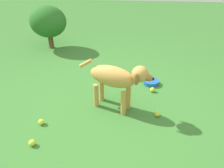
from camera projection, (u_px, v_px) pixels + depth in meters
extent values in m
plane|color=#38722D|center=(99.00, 110.00, 2.73)|extent=(14.00, 14.00, 0.00)
ellipsoid|color=#C69347|center=(112.00, 76.00, 2.58)|extent=(0.61, 0.40, 0.25)
cylinder|color=#C69347|center=(128.00, 97.00, 2.70)|extent=(0.06, 0.06, 0.30)
cylinder|color=#C69347|center=(123.00, 103.00, 2.59)|extent=(0.06, 0.06, 0.30)
cylinder|color=#C69347|center=(102.00, 90.00, 2.84)|extent=(0.06, 0.06, 0.30)
cylinder|color=#C69347|center=(96.00, 95.00, 2.73)|extent=(0.06, 0.06, 0.30)
ellipsoid|color=#C69347|center=(140.00, 74.00, 2.39)|extent=(0.23, 0.22, 0.18)
ellipsoid|color=olive|center=(147.00, 78.00, 2.37)|extent=(0.15, 0.12, 0.07)
sphere|color=black|center=(153.00, 79.00, 2.34)|extent=(0.03, 0.03, 0.03)
ellipsoid|color=olive|center=(142.00, 72.00, 2.47)|extent=(0.07, 0.05, 0.14)
ellipsoid|color=olive|center=(136.00, 79.00, 2.34)|extent=(0.07, 0.05, 0.14)
cylinder|color=#C69347|center=(86.00, 63.00, 2.66)|extent=(0.19, 0.11, 0.15)
sphere|color=#CADE36|center=(32.00, 143.00, 2.22)|extent=(0.07, 0.07, 0.07)
sphere|color=#C5D430|center=(152.00, 90.00, 3.07)|extent=(0.07, 0.07, 0.07)
sphere|color=#CADC36|center=(41.00, 122.00, 2.49)|extent=(0.07, 0.07, 0.07)
sphere|color=#CAD53B|center=(157.00, 114.00, 2.61)|extent=(0.07, 0.07, 0.07)
cylinder|color=blue|center=(151.00, 82.00, 3.25)|extent=(0.22, 0.22, 0.06)
cylinder|color=brown|center=(51.00, 42.00, 4.42)|extent=(0.10, 0.10, 0.25)
ellipsoid|color=#266421|center=(48.00, 22.00, 4.21)|extent=(0.69, 0.62, 0.59)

